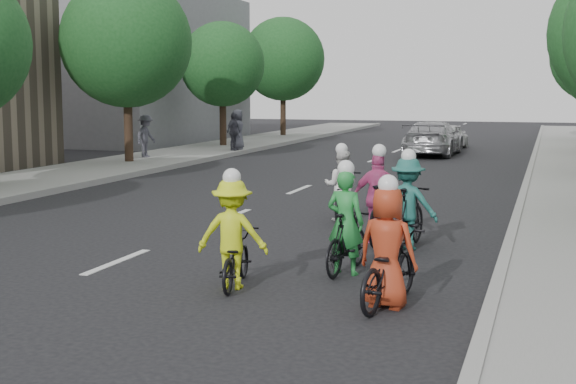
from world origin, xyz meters
The scene contains 19 objects.
ground centered at (0.00, 0.00, 0.00)m, with size 120.00×120.00×0.00m, color black.
sidewalk_left centered at (-8.00, 10.00, 0.07)m, with size 4.00×80.00×0.15m, color gray.
curb_left centered at (-6.05, 10.00, 0.09)m, with size 0.18×80.00×0.18m, color #999993.
curb_right centered at (6.05, 10.00, 0.09)m, with size 0.18×80.00×0.18m, color #999993.
bldg_sw centered at (-16.00, 28.00, 4.00)m, with size 10.00×14.00×8.00m, color slate.
tree_l_3 centered at (-8.20, 15.00, 4.52)m, with size 4.80×4.80×6.93m.
tree_l_4 centered at (-8.20, 24.00, 3.96)m, with size 4.00×4.00×5.97m.
tree_l_5 centered at (-8.20, 33.00, 4.52)m, with size 4.80×4.80×6.93m.
cyclist_0 centered at (2.45, 5.25, 0.60)m, with size 0.86×1.96×1.67m.
cyclist_1 centered at (4.34, 2.54, 0.69)m, with size 1.12×1.91×1.79m.
cyclist_2 centered at (4.73, -1.27, 0.60)m, with size 0.95×1.91×1.74m.
cyclist_3 centered at (3.76, 0.40, 0.61)m, with size 0.67×1.65×1.76m.
cyclist_4 centered at (3.72, 3.03, 0.67)m, with size 0.99×1.83×1.82m.
cyclist_5 centered at (2.45, -0.97, 0.64)m, with size 1.09×1.59×1.72m.
follow_car_lead centered at (1.91, 22.96, 0.73)m, with size 2.04×5.01×1.45m, color #A6A6AA.
follow_car_trail centered at (2.08, 26.64, 0.62)m, with size 1.46×3.63×1.24m, color silver.
spectator_0 centered at (-8.44, 16.77, 0.98)m, with size 1.07×0.62×1.66m, color #504E5B.
spectator_1 centered at (-6.45, 21.02, 0.97)m, with size 0.96×0.40×1.64m, color #494955.
spectator_2 centered at (-6.52, 21.65, 1.03)m, with size 0.86×0.56×1.77m, color #535561.
Camera 1 is at (6.68, -11.35, 2.82)m, focal length 50.00 mm.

